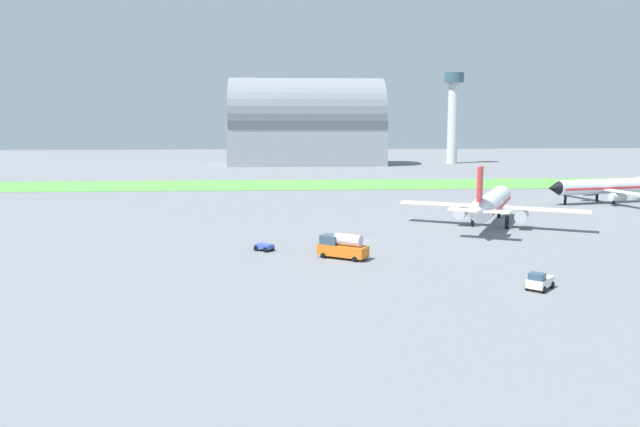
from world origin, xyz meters
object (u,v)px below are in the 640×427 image
at_px(fuel_truck_near_gate, 342,246).
at_px(pushback_tug_midfield, 540,281).
at_px(airplane_midfield_jet, 491,204).
at_px(control_tower, 453,110).
at_px(airplane_parked_jet_far, 603,187).
at_px(baggage_cart_by_runway, 264,247).

bearing_deg(fuel_truck_near_gate, pushback_tug_midfield, 172.29).
distance_m(airplane_midfield_jet, control_tower, 160.79).
distance_m(airplane_parked_jet_far, pushback_tug_midfield, 79.19).
height_order(airplane_midfield_jet, baggage_cart_by_runway, airplane_midfield_jet).
xyz_separation_m(airplane_midfield_jet, pushback_tug_midfield, (-7.97, -38.83, -3.07)).
height_order(airplane_parked_jet_far, baggage_cart_by_runway, airplane_parked_jet_far).
bearing_deg(airplane_midfield_jet, fuel_truck_near_gate, 156.57).
relative_size(pushback_tug_midfield, baggage_cart_by_runway, 1.31).
height_order(airplane_parked_jet_far, fuel_truck_near_gate, airplane_parked_jet_far).
height_order(pushback_tug_midfield, baggage_cart_by_runway, pushback_tug_midfield).
distance_m(airplane_parked_jet_far, baggage_cart_by_runway, 85.09).
height_order(airplane_midfield_jet, airplane_parked_jet_far, airplane_midfield_jet).
height_order(fuel_truck_near_gate, baggage_cart_by_runway, fuel_truck_near_gate).
bearing_deg(baggage_cart_by_runway, airplane_midfield_jet, 62.29).
bearing_deg(control_tower, airplane_midfield_jet, -103.21).
bearing_deg(baggage_cart_by_runway, airplane_parked_jet_far, 70.00).
distance_m(airplane_parked_jet_far, fuel_truck_near_gate, 79.82).
bearing_deg(fuel_truck_near_gate, airplane_midfield_jet, -108.35).
relative_size(fuel_truck_near_gate, control_tower, 0.18).
bearing_deg(baggage_cart_by_runway, pushback_tug_midfield, 1.79).
relative_size(airplane_parked_jet_far, baggage_cart_by_runway, 9.50).
xyz_separation_m(airplane_parked_jet_far, fuel_truck_near_gate, (-61.74, -50.56, -2.03)).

